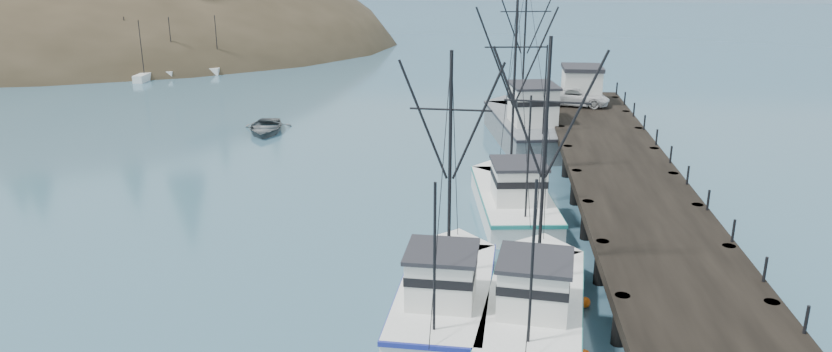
{
  "coord_description": "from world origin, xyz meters",
  "views": [
    {
      "loc": [
        6.27,
        -23.69,
        14.38
      ],
      "look_at": [
        2.79,
        12.6,
        2.5
      ],
      "focal_mm": 32.0,
      "sensor_mm": 36.0,
      "label": 1
    }
  ],
  "objects": [
    {
      "name": "pier_shed",
      "position": [
        13.62,
        34.0,
        3.42
      ],
      "size": [
        3.0,
        3.2,
        2.8
      ],
      "color": "silver",
      "rests_on": "pier"
    },
    {
      "name": "ground",
      "position": [
        0.0,
        0.0,
        0.0
      ],
      "size": [
        400.0,
        400.0,
        0.0
      ],
      "primitive_type": "plane",
      "color": "#335971",
      "rests_on": "ground"
    },
    {
      "name": "motorboat",
      "position": [
        -10.47,
        29.94,
        0.0
      ],
      "size": [
        4.4,
        5.65,
        1.07
      ],
      "primitive_type": "imported",
      "rotation": [
        0.0,
        0.0,
        0.15
      ],
      "color": "#4E5457",
      "rests_on": "ground"
    },
    {
      "name": "work_vessel",
      "position": [
        9.18,
        29.24,
        1.23
      ],
      "size": [
        6.3,
        14.14,
        11.99
      ],
      "color": "slate",
      "rests_on": "ground"
    },
    {
      "name": "pickup_truck",
      "position": [
        13.14,
        32.64,
        2.68
      ],
      "size": [
        5.26,
        3.22,
        1.36
      ],
      "primitive_type": "imported",
      "rotation": [
        0.0,
        0.0,
        1.36
      ],
      "color": "silver",
      "rests_on": "pier"
    },
    {
      "name": "trawler_mid",
      "position": [
        4.9,
        2.96,
        0.82
      ],
      "size": [
        4.06,
        10.68,
        10.66
      ],
      "color": "white",
      "rests_on": "ground"
    },
    {
      "name": "moored_sailboats",
      "position": [
        -31.96,
        55.07,
        0.33
      ],
      "size": [
        21.56,
        16.3,
        6.35
      ],
      "color": "white",
      "rests_on": "ground"
    },
    {
      "name": "pier",
      "position": [
        14.0,
        16.0,
        1.69
      ],
      "size": [
        6.0,
        44.0,
        2.0
      ],
      "color": "black",
      "rests_on": "ground"
    },
    {
      "name": "trawler_far",
      "position": [
        7.88,
        14.5,
        0.82
      ],
      "size": [
        4.85,
        11.49,
        11.66
      ],
      "color": "white",
      "rests_on": "ground"
    },
    {
      "name": "trawler_near",
      "position": [
        8.42,
        2.59,
        0.82
      ],
      "size": [
        4.76,
        11.16,
        11.26
      ],
      "color": "white",
      "rests_on": "ground"
    }
  ]
}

